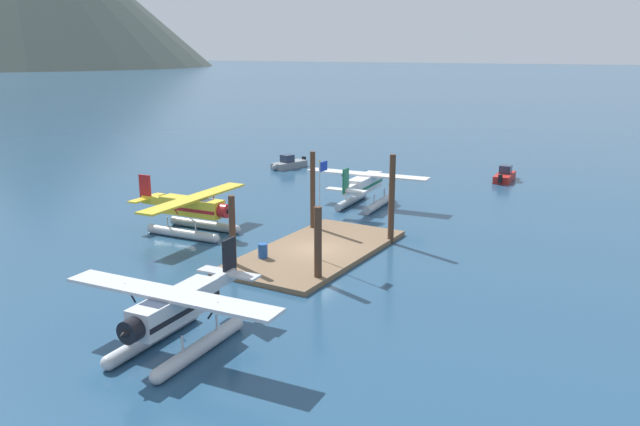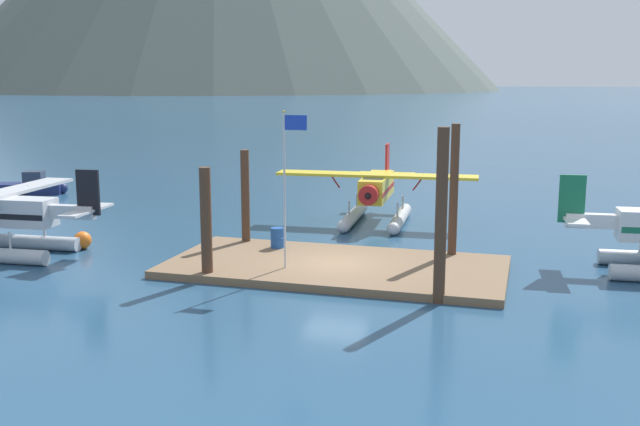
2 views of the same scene
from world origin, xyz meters
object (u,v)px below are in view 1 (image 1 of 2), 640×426
at_px(mooring_buoy, 183,310).
at_px(boat_red_open_se, 505,176).
at_px(seaplane_silver_port_aft, 175,315).
at_px(fuel_drum, 263,251).
at_px(flagpole, 321,198).
at_px(seaplane_yellow_bow_centre, 193,212).
at_px(boat_grey_open_east, 288,164).
at_px(seaplane_white_stbd_fwd, 365,187).

bearing_deg(mooring_buoy, boat_red_open_se, -6.45).
bearing_deg(seaplane_silver_port_aft, fuel_drum, 16.98).
bearing_deg(fuel_drum, flagpole, -63.64).
xyz_separation_m(mooring_buoy, seaplane_silver_port_aft, (-2.60, -2.00, 1.18)).
height_order(mooring_buoy, seaplane_silver_port_aft, seaplane_silver_port_aft).
bearing_deg(fuel_drum, seaplane_yellow_bow_centre, 70.98).
bearing_deg(boat_grey_open_east, seaplane_silver_port_aft, -153.33).
height_order(mooring_buoy, boat_grey_open_east, boat_grey_open_east).
xyz_separation_m(boat_grey_open_east, boat_red_open_se, (5.13, -22.25, 0.00)).
xyz_separation_m(flagpole, fuel_drum, (-1.56, 3.15, -3.34)).
bearing_deg(mooring_buoy, seaplane_yellow_bow_centre, 39.25).
bearing_deg(mooring_buoy, fuel_drum, 9.54).
bearing_deg(mooring_buoy, seaplane_silver_port_aft, -142.53).
distance_m(flagpole, boat_red_open_se, 31.51).
height_order(mooring_buoy, boat_red_open_se, boat_red_open_se).
distance_m(fuel_drum, seaplane_white_stbd_fwd, 16.28).
relative_size(mooring_buoy, seaplane_yellow_bow_centre, 0.08).
height_order(fuel_drum, boat_grey_open_east, boat_grey_open_east).
height_order(seaplane_silver_port_aft, boat_red_open_se, seaplane_silver_port_aft).
height_order(flagpole, seaplane_silver_port_aft, flagpole).
height_order(seaplane_yellow_bow_centre, boat_grey_open_east, seaplane_yellow_bow_centre).
relative_size(flagpole, seaplane_white_stbd_fwd, 0.58).
height_order(fuel_drum, seaplane_silver_port_aft, seaplane_silver_port_aft).
bearing_deg(flagpole, boat_grey_open_east, 36.47).
xyz_separation_m(seaplane_white_stbd_fwd, boat_grey_open_east, (11.38, 15.00, -1.09)).
bearing_deg(seaplane_yellow_bow_centre, seaplane_silver_port_aft, -141.07).
bearing_deg(seaplane_yellow_bow_centre, boat_red_open_se, -25.12).
relative_size(seaplane_yellow_bow_centre, seaplane_white_stbd_fwd, 1.00).
distance_m(mooring_buoy, seaplane_yellow_bow_centre, 14.86).
xyz_separation_m(fuel_drum, seaplane_silver_port_aft, (-11.35, -3.47, 0.84)).
xyz_separation_m(seaplane_silver_port_aft, seaplane_white_stbd_fwd, (27.57, 4.56, 0.00)).
bearing_deg(seaplane_white_stbd_fwd, fuel_drum, -176.12).
height_order(seaplane_yellow_bow_centre, boat_red_open_se, seaplane_yellow_bow_centre).
xyz_separation_m(mooring_buoy, seaplane_yellow_bow_centre, (11.47, 9.38, 1.18)).
bearing_deg(boat_grey_open_east, fuel_drum, -149.75).
bearing_deg(seaplane_white_stbd_fwd, flagpole, -163.83).
distance_m(seaplane_yellow_bow_centre, seaplane_white_stbd_fwd, 15.11).
bearing_deg(boat_red_open_se, seaplane_silver_port_aft, 176.50).
bearing_deg(seaplane_silver_port_aft, seaplane_yellow_bow_centre, 38.93).
bearing_deg(seaplane_yellow_bow_centre, mooring_buoy, -140.75).
relative_size(fuel_drum, boat_grey_open_east, 0.18).
distance_m(flagpole, seaplane_silver_port_aft, 13.16).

